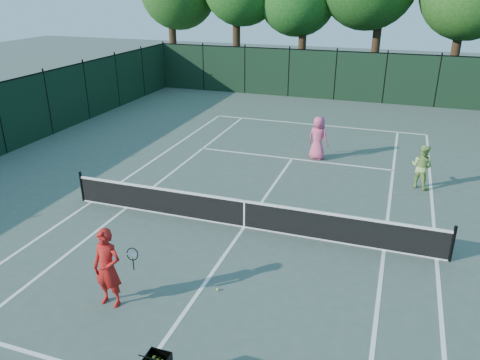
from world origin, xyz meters
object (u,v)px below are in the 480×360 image
(player_green, at_px, (422,167))
(player_pink, at_px, (318,138))
(coach, at_px, (108,268))
(loose_ball_midcourt, at_px, (218,289))

(player_green, bearing_deg, player_pink, 3.74)
(coach, relative_size, player_pink, 1.05)
(player_pink, relative_size, loose_ball_midcourt, 26.93)
(player_pink, bearing_deg, player_green, 175.76)
(player_pink, xyz_separation_m, loose_ball_midcourt, (-0.57, -10.01, -0.88))
(player_pink, xyz_separation_m, player_green, (4.07, -1.82, -0.11))
(coach, relative_size, player_green, 1.19)
(player_green, distance_m, loose_ball_midcourt, 9.45)
(loose_ball_midcourt, bearing_deg, player_pink, 86.72)
(coach, xyz_separation_m, player_green, (6.79, 9.44, -0.15))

